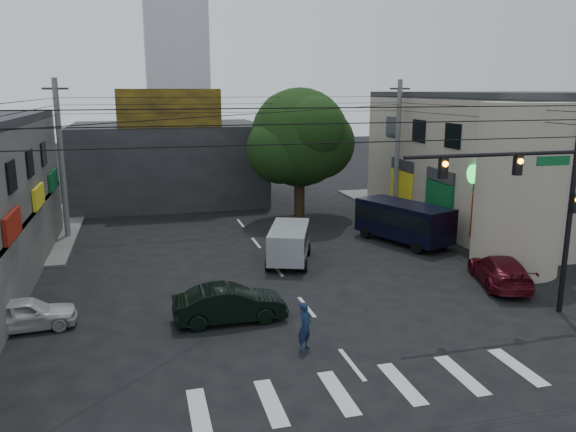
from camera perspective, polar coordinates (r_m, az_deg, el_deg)
name	(u,v)px	position (r m, az deg, el deg)	size (l,w,h in m)	color
ground	(322,327)	(21.13, 3.50, -11.18)	(160.00, 160.00, 0.00)	black
sidewalk_far_right	(474,205)	(44.43, 18.41, 1.08)	(16.00, 16.00, 0.15)	#514F4C
building_right	(523,161)	(39.81, 22.72, 5.18)	(14.00, 18.00, 8.00)	gray
corner_column	(519,189)	(28.51, 22.42, 2.58)	(4.00, 4.00, 8.00)	gray
building_far	(169,163)	(44.70, -12.04, 5.32)	(14.00, 10.00, 6.00)	#232326
billboard	(170,108)	(39.48, -11.94, 10.65)	(7.00, 0.30, 2.60)	olive
street_tree	(300,138)	(36.87, 1.19, 7.94)	(6.40, 6.40, 8.70)	black
traffic_gantry	(535,193)	(22.56, 23.76, 2.15)	(7.10, 0.35, 7.20)	black
utility_pole_far_left	(61,160)	(34.80, -22.03, 5.29)	(0.32, 0.32, 9.20)	#59595B
utility_pole_far_right	(397,150)	(38.34, 11.04, 6.58)	(0.32, 0.32, 9.20)	#59595B
dark_sedan	(230,304)	(21.41, -5.93, -8.87)	(4.23, 1.51, 1.39)	black
white_compact	(25,314)	(22.75, -25.13, -8.99)	(3.65, 1.70, 1.21)	#BABAB6
maroon_sedan	(500,270)	(26.87, 20.72, -5.19)	(3.16, 4.95, 1.34)	#4D0B15
silver_minivan	(289,245)	(28.24, 0.11, -2.96)	(3.14, 4.61, 1.83)	#B5B7BE
navy_van	(404,223)	(32.47, 11.65, -0.72)	(4.09, 6.13, 2.29)	black
traffic_officer	(305,326)	(19.07, 1.74, -11.13)	(0.72, 0.71, 1.68)	#122140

